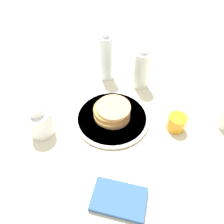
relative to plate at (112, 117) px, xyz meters
The scene contains 8 objects.
ground_plane 0.03m from the plate, 163.91° to the right, with size 4.00×4.00×0.00m, color beige.
plate is the anchor object (origin of this frame).
pancake_stack 0.03m from the plate, 111.55° to the left, with size 0.14×0.14×0.06m.
juice_glass 0.25m from the plate, ahead, with size 0.07×0.07×0.06m.
cream_jug 0.28m from the plate, 146.84° to the right, with size 0.09×0.09×0.13m.
water_bottle_near 0.28m from the plate, 114.91° to the left, with size 0.06×0.06×0.23m.
water_bottle_far 0.26m from the plate, 77.19° to the left, with size 0.07×0.07×0.19m.
napkin 0.33m from the plate, 67.18° to the right, with size 0.17×0.12×0.02m.
Camera 1 is at (0.22, -0.53, 0.68)m, focal length 35.00 mm.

